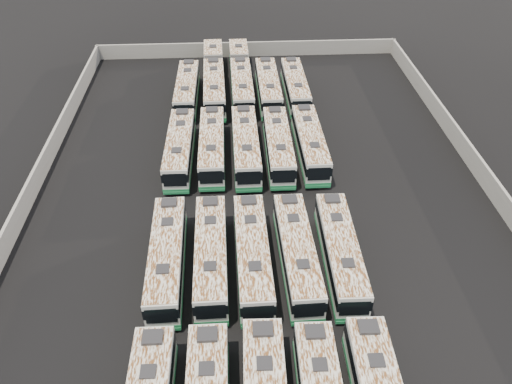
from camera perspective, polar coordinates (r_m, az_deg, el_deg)
name	(u,v)px	position (r m, az deg, el deg)	size (l,w,h in m)	color
ground	(263,208)	(47.62, 0.86, -1.82)	(140.00, 140.00, 0.00)	black
perimeter_wall	(264,199)	(46.93, 0.87, -0.79)	(45.20, 73.20, 2.20)	gray
bus_midfront_far_left	(167,257)	(40.93, -10.12, -7.37)	(2.81, 12.22, 3.43)	#B9BAB3
bus_midfront_left	(211,255)	(40.69, -5.15, -7.20)	(2.68, 12.03, 3.38)	#B9BAB3
bus_midfront_center	(253,255)	(40.51, -0.39, -7.20)	(2.78, 12.23, 3.44)	#B9BAB3
bus_midfront_right	(297,253)	(40.80, 4.71, -6.98)	(2.87, 12.18, 3.42)	#B9BAB3
bus_midfront_far_right	(340,252)	(41.33, 9.60, -6.79)	(2.77, 12.09, 3.39)	#B9BAB3
bus_midback_far_left	(180,148)	(53.41, -8.70, 4.97)	(2.73, 12.24, 3.44)	#B9BAB3
bus_midback_left	(212,146)	(53.37, -5.05, 5.27)	(2.61, 12.25, 3.45)	#B9BAB3
bus_midback_center	(246,146)	(53.14, -1.18, 5.31)	(2.76, 12.52, 3.52)	#B9BAB3
bus_midback_right	(278,145)	(53.33, 2.56, 5.34)	(2.63, 12.14, 3.42)	#B9BAB3
bus_midback_far_right	(310,143)	(53.94, 6.18, 5.57)	(2.65, 12.19, 3.43)	#B9BAB3
bus_back_far_left	(187,90)	(65.28, -7.87, 11.51)	(2.69, 12.14, 3.41)	#B9BAB3
bus_back_left	(214,77)	(68.08, -4.83, 12.94)	(3.08, 19.45, 3.52)	#B9BAB3
bus_back_center	(241,76)	(68.17, -1.75, 13.08)	(2.84, 19.23, 3.48)	#B9BAB3
bus_back_right	(268,87)	(65.21, 1.41, 11.86)	(2.67, 12.33, 3.47)	#B9BAB3
bus_back_far_right	(295,86)	(65.74, 4.50, 11.94)	(2.59, 12.03, 3.39)	#B9BAB3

